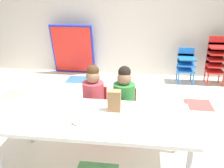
{
  "coord_description": "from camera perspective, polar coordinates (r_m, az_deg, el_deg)",
  "views": [
    {
      "loc": [
        0.41,
        -2.77,
        1.75
      ],
      "look_at": [
        0.11,
        -0.49,
        0.85
      ],
      "focal_mm": 38.75,
      "sensor_mm": 36.0,
      "label": 1
    }
  ],
  "objects": [
    {
      "name": "seated_child_middle_seat",
      "position": [
        2.92,
        2.85,
        -2.74
      ],
      "size": [
        0.34,
        0.34,
        0.92
      ],
      "color": "red",
      "rests_on": "ground_plane"
    },
    {
      "name": "back_wall",
      "position": [
        5.17,
        2.85,
        16.5
      ],
      "size": [
        5.89,
        0.1,
        2.61
      ],
      "primitive_type": "cube",
      "color": "beige",
      "rests_on": "ground_plane"
    },
    {
      "name": "kid_chair_blue_stack",
      "position": [
        4.98,
        17.05,
        4.76
      ],
      "size": [
        0.32,
        0.3,
        0.68
      ],
      "color": "blue",
      "rests_on": "ground_plane"
    },
    {
      "name": "donut_powdered_on_plate",
      "position": [
        2.26,
        -7.85,
        -8.66
      ],
      "size": [
        0.13,
        0.13,
        0.04
      ],
      "primitive_type": "torus",
      "color": "white",
      "rests_on": "craft_table"
    },
    {
      "name": "ground_plane",
      "position": [
        3.31,
        -1.03,
        -10.69
      ],
      "size": [
        5.89,
        4.72,
        0.02
      ],
      "color": "silver"
    },
    {
      "name": "craft_table",
      "position": [
        2.4,
        -4.04,
        -8.64
      ],
      "size": [
        1.88,
        0.79,
        0.6
      ],
      "color": "white",
      "rests_on": "ground_plane"
    },
    {
      "name": "kid_chair_red_stack",
      "position": [
        5.08,
        23.33,
        5.67
      ],
      "size": [
        0.32,
        0.3,
        0.92
      ],
      "color": "red",
      "rests_on": "ground_plane"
    },
    {
      "name": "folded_activity_table",
      "position": [
        5.29,
        -9.2,
        7.97
      ],
      "size": [
        0.9,
        0.29,
        1.09
      ],
      "color": "#1E33BF",
      "rests_on": "ground_plane"
    },
    {
      "name": "paper_bag_brown",
      "position": [
        2.43,
        0.53,
        -3.98
      ],
      "size": [
        0.13,
        0.09,
        0.22
      ],
      "primitive_type": "cube",
      "color": "#9E754C",
      "rests_on": "craft_table"
    },
    {
      "name": "seated_child_near_camera",
      "position": [
        2.97,
        -4.4,
        -2.35
      ],
      "size": [
        0.32,
        0.31,
        0.92
      ],
      "color": "red",
      "rests_on": "ground_plane"
    },
    {
      "name": "paper_plate_near_edge",
      "position": [
        2.27,
        -7.82,
        -9.18
      ],
      "size": [
        0.18,
        0.18,
        0.01
      ],
      "primitive_type": "cylinder",
      "color": "white",
      "rests_on": "craft_table"
    },
    {
      "name": "paper_plate_center_table",
      "position": [
        2.46,
        -19.97,
        -7.79
      ],
      "size": [
        0.18,
        0.18,
        0.01
      ],
      "primitive_type": "cylinder",
      "color": "white",
      "rests_on": "craft_table"
    }
  ]
}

